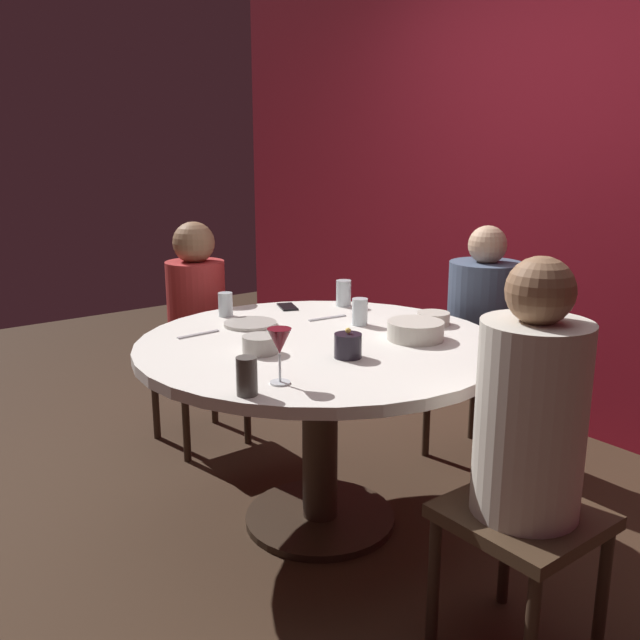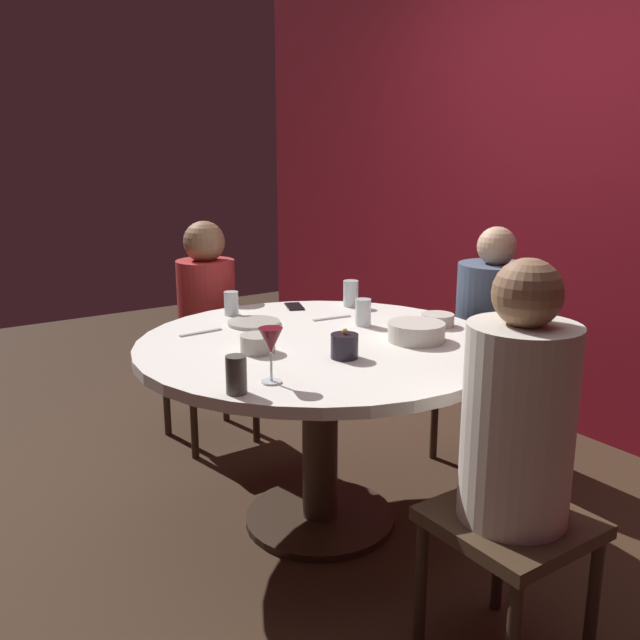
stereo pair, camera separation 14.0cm
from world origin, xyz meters
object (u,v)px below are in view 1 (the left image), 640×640
at_px(dinner_plate, 250,324).
at_px(cup_near_candle, 360,312).
at_px(seated_diner_right, 530,424).
at_px(bowl_salad_center, 433,318).
at_px(cell_phone, 288,307).
at_px(candle_holder, 348,346).
at_px(cup_center_front, 344,293).
at_px(bowl_serving_large, 415,330).
at_px(cup_by_right_diner, 226,304).
at_px(dining_table, 320,378).
at_px(bowl_small_white, 259,344).
at_px(seated_diner_left, 197,308).
at_px(wine_glass, 279,344).
at_px(seated_diner_back, 483,318).
at_px(cup_by_left_diner, 247,376).

relative_size(dinner_plate, cup_near_candle, 1.97).
height_order(seated_diner_right, bowl_salad_center, seated_diner_right).
bearing_deg(cell_phone, candle_holder, -88.21).
height_order(candle_holder, cup_center_front, cup_center_front).
bearing_deg(cup_near_candle, cup_center_front, 151.41).
bearing_deg(cup_near_candle, bowl_serving_large, 4.37).
bearing_deg(cup_by_right_diner, dining_table, 8.80).
height_order(bowl_serving_large, bowl_small_white, bowl_serving_large).
distance_m(dining_table, bowl_serving_large, 0.41).
height_order(seated_diner_left, cell_phone, seated_diner_left).
xyz_separation_m(bowl_small_white, cup_center_front, (-0.39, 0.71, 0.03)).
bearing_deg(seated_diner_left, cell_phone, 24.90).
bearing_deg(seated_diner_right, wine_glass, 32.02).
bearing_deg(dining_table, wine_glass, -51.85).
bearing_deg(seated_diner_back, candle_holder, 12.85).
distance_m(cup_near_candle, cup_by_left_diner, 0.91).
xyz_separation_m(seated_diner_left, cup_near_candle, (0.91, 0.27, 0.11)).
bearing_deg(dinner_plate, cup_near_candle, 53.69).
bearing_deg(seated_diner_back, wine_glass, 12.98).
bearing_deg(seated_diner_back, cup_by_right_diner, -28.16).
relative_size(seated_diner_back, cup_near_candle, 10.23).
distance_m(seated_diner_back, dinner_plate, 1.10).
bearing_deg(cell_phone, cup_center_front, -8.00).
bearing_deg(dinner_plate, bowl_salad_center, 53.75).
relative_size(dining_table, wine_glass, 7.89).
distance_m(seated_diner_left, candle_holder, 1.23).
bearing_deg(candle_holder, cell_phone, 160.16).
height_order(bowl_serving_large, bowl_salad_center, bowl_serving_large).
relative_size(wine_glass, cell_phone, 1.26).
height_order(bowl_salad_center, cup_by_right_diner, cup_by_right_diner).
distance_m(cup_by_right_diner, cup_center_front, 0.55).
height_order(wine_glass, bowl_small_white, wine_glass).
bearing_deg(candle_holder, seated_diner_right, 4.39).
relative_size(seated_diner_left, candle_holder, 10.50).
bearing_deg(dinner_plate, cup_center_front, 94.56).
distance_m(dining_table, wine_glass, 0.57).
xyz_separation_m(dinner_plate, cup_by_right_diner, (-0.20, 0.00, 0.04)).
height_order(bowl_small_white, cup_center_front, cup_center_front).
bearing_deg(bowl_serving_large, seated_diner_left, -166.12).
xyz_separation_m(dinner_plate, bowl_small_white, (0.35, -0.18, 0.02)).
height_order(dining_table, seated_diner_back, seated_diner_back).
bearing_deg(bowl_small_white, dinner_plate, 152.64).
xyz_separation_m(dinner_plate, cup_center_front, (-0.04, 0.53, 0.05)).
relative_size(cup_near_candle, cup_by_right_diner, 1.07).
relative_size(wine_glass, bowl_salad_center, 1.31).
height_order(bowl_salad_center, cup_by_left_diner, cup_by_left_diner).
height_order(dinner_plate, bowl_small_white, bowl_small_white).
bearing_deg(dining_table, seated_diner_left, 180.00).
distance_m(bowl_serving_large, bowl_small_white, 0.60).
height_order(bowl_small_white, cup_by_right_diner, cup_by_right_diner).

